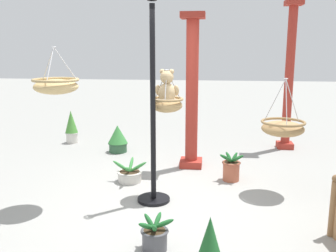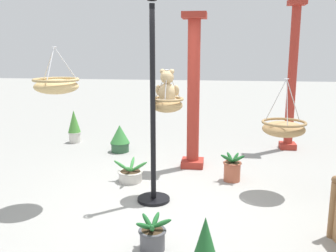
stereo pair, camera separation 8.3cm
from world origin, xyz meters
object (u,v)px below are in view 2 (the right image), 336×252
(greenhouse_pillar_right, at_px, (292,80))
(potted_plant_bushy_green, at_px, (153,236))
(hanging_basket_with_teddy, at_px, (167,104))
(greenhouse_pillar_left, at_px, (193,95))
(display_pole_central, at_px, (153,141))
(hanging_basket_left_high, at_px, (56,85))
(hanging_basket_right_low, at_px, (284,128))
(teddy_bear, at_px, (167,89))
(potted_plant_fern_front, at_px, (232,169))
(potted_plant_conical_shrub, at_px, (120,138))
(potted_plant_small_succulent, at_px, (130,174))
(potted_plant_tall_leafy, at_px, (74,126))

(greenhouse_pillar_right, bearing_deg, potted_plant_bushy_green, -115.83)
(greenhouse_pillar_right, relative_size, potted_plant_bushy_green, 7.72)
(hanging_basket_with_teddy, xyz_separation_m, greenhouse_pillar_left, (0.26, 1.33, -0.04))
(display_pole_central, height_order, hanging_basket_left_high, display_pole_central)
(hanging_basket_right_low, distance_m, greenhouse_pillar_right, 2.62)
(teddy_bear, bearing_deg, hanging_basket_right_low, 8.94)
(potted_plant_bushy_green, bearing_deg, potted_plant_fern_front, 68.19)
(display_pole_central, height_order, potted_plant_conical_shrub, display_pole_central)
(display_pole_central, distance_m, potted_plant_bushy_green, 1.43)
(greenhouse_pillar_left, relative_size, potted_plant_small_succulent, 4.49)
(hanging_basket_right_low, xyz_separation_m, potted_plant_small_succulent, (-2.23, 0.18, -0.84))
(teddy_bear, relative_size, potted_plant_bushy_green, 1.22)
(display_pole_central, distance_m, greenhouse_pillar_right, 3.85)
(hanging_basket_with_teddy, height_order, potted_plant_conical_shrub, hanging_basket_with_teddy)
(hanging_basket_left_high, height_order, greenhouse_pillar_right, greenhouse_pillar_right)
(greenhouse_pillar_right, height_order, potted_plant_small_succulent, greenhouse_pillar_right)
(greenhouse_pillar_left, bearing_deg, hanging_basket_right_low, -38.63)
(potted_plant_fern_front, height_order, potted_plant_conical_shrub, potted_plant_conical_shrub)
(hanging_basket_left_high, relative_size, greenhouse_pillar_right, 0.20)
(display_pole_central, distance_m, hanging_basket_left_high, 1.42)
(hanging_basket_right_low, bearing_deg, potted_plant_bushy_green, -131.03)
(potted_plant_small_succulent, bearing_deg, hanging_basket_with_teddy, -35.36)
(greenhouse_pillar_right, bearing_deg, hanging_basket_left_high, -136.52)
(potted_plant_conical_shrub, bearing_deg, hanging_basket_with_teddy, -59.25)
(hanging_basket_right_low, distance_m, potted_plant_fern_front, 1.09)
(potted_plant_fern_front, bearing_deg, potted_plant_tall_leafy, 149.20)
(hanging_basket_left_high, relative_size, potted_plant_small_succulent, 1.01)
(hanging_basket_with_teddy, bearing_deg, greenhouse_pillar_left, 78.78)
(teddy_bear, relative_size, hanging_basket_right_low, 0.58)
(potted_plant_tall_leafy, bearing_deg, potted_plant_fern_front, -30.80)
(teddy_bear, relative_size, potted_plant_small_succulent, 0.80)
(teddy_bear, xyz_separation_m, potted_plant_fern_front, (0.93, 0.66, -1.30))
(teddy_bear, bearing_deg, hanging_basket_with_teddy, -90.00)
(potted_plant_conical_shrub, bearing_deg, teddy_bear, -58.97)
(greenhouse_pillar_right, distance_m, potted_plant_conical_shrub, 3.63)
(potted_plant_fern_front, bearing_deg, greenhouse_pillar_left, 135.73)
(teddy_bear, height_order, potted_plant_bushy_green, teddy_bear)
(greenhouse_pillar_right, bearing_deg, greenhouse_pillar_left, -142.00)
(display_pole_central, xyz_separation_m, potted_plant_small_succulent, (-0.49, 0.70, -0.72))
(display_pole_central, height_order, potted_plant_small_succulent, display_pole_central)
(display_pole_central, bearing_deg, teddy_bear, 61.19)
(hanging_basket_left_high, xyz_separation_m, potted_plant_tall_leafy, (-1.10, 3.18, -1.21))
(hanging_basket_left_high, bearing_deg, potted_plant_small_succulent, 53.69)
(potted_plant_bushy_green, bearing_deg, greenhouse_pillar_right, 64.17)
(greenhouse_pillar_left, xyz_separation_m, potted_plant_fern_front, (0.66, -0.65, -1.06))
(hanging_basket_with_teddy, height_order, potted_plant_tall_leafy, hanging_basket_with_teddy)
(potted_plant_small_succulent, bearing_deg, hanging_basket_right_low, -4.60)
(hanging_basket_with_teddy, xyz_separation_m, potted_plant_conical_shrub, (-1.24, 2.09, -1.02))
(display_pole_central, relative_size, potted_plant_fern_front, 5.94)
(potted_plant_conical_shrub, bearing_deg, greenhouse_pillar_right, 11.80)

